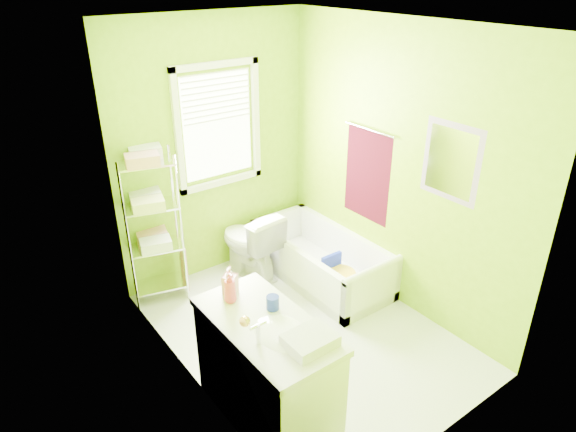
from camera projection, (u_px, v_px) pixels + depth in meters
ground at (303, 332)px, 4.60m from camera, size 2.90×2.90×0.00m
room_envelope at (306, 171)px, 3.91m from camera, size 2.14×2.94×2.62m
window at (218, 120)px, 4.93m from camera, size 0.92×0.05×1.22m
door at (270, 353)px, 2.88m from camera, size 0.09×0.80×2.00m
right_wall_decor at (398, 170)px, 4.55m from camera, size 0.04×1.48×1.17m
bathtub at (322, 265)px, 5.31m from camera, size 0.72×1.55×0.50m
toilet at (249, 243)px, 5.29m from camera, size 0.49×0.77×0.75m
vanity at (268, 367)px, 3.57m from camera, size 0.57×1.10×1.06m
wire_shelf_unit at (152, 212)px, 4.70m from camera, size 0.56×0.46×1.51m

